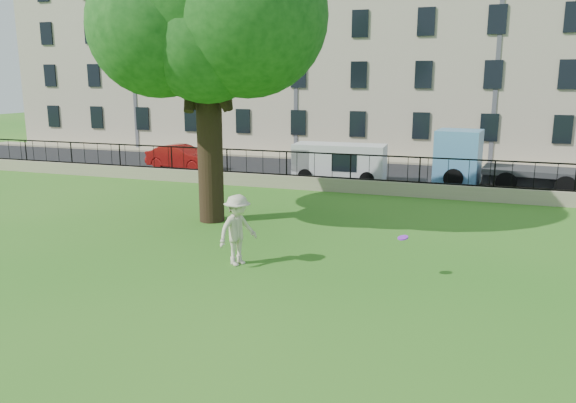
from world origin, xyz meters
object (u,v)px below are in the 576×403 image
(red_sedan, at_px, (182,157))
(white_van, at_px, (339,163))
(tree, at_px, (203,2))
(blue_truck, at_px, (505,160))
(frisbee, at_px, (403,238))
(man, at_px, (238,230))

(red_sedan, relative_size, white_van, 0.92)
(tree, height_order, blue_truck, tree)
(tree, bearing_deg, frisbee, -27.55)
(white_van, bearing_deg, frisbee, -71.46)
(man, xyz_separation_m, blue_truck, (7.20, 14.17, 0.33))
(man, height_order, blue_truck, blue_truck)
(red_sedan, height_order, white_van, white_van)
(frisbee, relative_size, red_sedan, 0.07)
(white_van, bearing_deg, blue_truck, 5.68)
(tree, relative_size, man, 5.68)
(man, xyz_separation_m, red_sedan, (-9.66, 14.17, -0.30))
(tree, bearing_deg, blue_truck, 44.41)
(tree, distance_m, frisbee, 10.45)
(man, relative_size, blue_truck, 0.31)
(tree, xyz_separation_m, red_sedan, (-6.69, 9.96, -6.78))
(man, height_order, red_sedan, man)
(man, distance_m, blue_truck, 15.89)
(frisbee, bearing_deg, blue_truck, 78.35)
(tree, height_order, white_van, tree)
(man, distance_m, frisbee, 4.38)
(blue_truck, bearing_deg, white_van, -166.14)
(man, xyz_separation_m, frisbee, (4.36, 0.38, 0.09))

